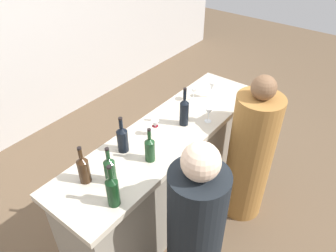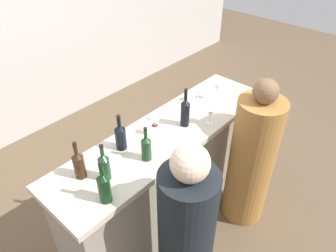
{
  "view_description": "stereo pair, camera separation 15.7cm",
  "coord_description": "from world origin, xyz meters",
  "views": [
    {
      "loc": [
        -1.63,
        -1.26,
        2.56
      ],
      "look_at": [
        0.0,
        0.0,
        1.04
      ],
      "focal_mm": 34.1,
      "sensor_mm": 36.0,
      "label": 1
    },
    {
      "loc": [
        -1.53,
        -1.38,
        2.56
      ],
      "look_at": [
        0.0,
        0.0,
        1.04
      ],
      "focal_mm": 34.1,
      "sensor_mm": 36.0,
      "label": 2
    }
  ],
  "objects": [
    {
      "name": "wine_glass_far_left",
      "position": [
        0.52,
        0.1,
        1.09
      ],
      "size": [
        0.08,
        0.08,
        0.14
      ],
      "color": "white",
      "rests_on": "bar_counter"
    },
    {
      "name": "wine_bottle_far_right_near_black",
      "position": [
        0.16,
        -0.05,
        1.12
      ],
      "size": [
        0.07,
        0.07,
        0.34
      ],
      "color": "black",
      "rests_on": "bar_counter"
    },
    {
      "name": "bar_counter",
      "position": [
        0.0,
        0.0,
        0.5
      ],
      "size": [
        2.16,
        0.58,
        0.99
      ],
      "color": "gray",
      "rests_on": "ground"
    },
    {
      "name": "wine_bottle_leftmost_dark_green",
      "position": [
        -0.79,
        -0.19,
        1.11
      ],
      "size": [
        0.08,
        0.08,
        0.32
      ],
      "color": "black",
      "rests_on": "bar_counter"
    },
    {
      "name": "wine_glass_near_center",
      "position": [
        0.66,
        -0.0,
        1.1
      ],
      "size": [
        0.06,
        0.06,
        0.17
      ],
      "color": "white",
      "rests_on": "bar_counter"
    },
    {
      "name": "person_left_guest",
      "position": [
        0.48,
        -0.54,
        0.66
      ],
      "size": [
        0.44,
        0.44,
        1.46
      ],
      "rotation": [
        0.0,
        0.0,
        1.73
      ],
      "color": "#9E6B33",
      "rests_on": "ground"
    },
    {
      "name": "wine_bottle_center_olive_green",
      "position": [
        -0.67,
        -0.04,
        1.1
      ],
      "size": [
        0.08,
        0.08,
        0.29
      ],
      "color": "#193D1E",
      "rests_on": "bar_counter"
    },
    {
      "name": "wine_bottle_rightmost_olive_green",
      "position": [
        -0.35,
        -0.11,
        1.09
      ],
      "size": [
        0.07,
        0.07,
        0.28
      ],
      "color": "#193D1E",
      "rests_on": "bar_counter"
    },
    {
      "name": "person_center_guest",
      "position": [
        -0.5,
        -0.62,
        0.68
      ],
      "size": [
        0.44,
        0.44,
        1.48
      ],
      "rotation": [
        0.0,
        0.0,
        1.77
      ],
      "color": "black",
      "rests_on": "ground"
    },
    {
      "name": "ground_plane",
      "position": [
        0.0,
        0.0,
        0.0
      ],
      "size": [
        12.0,
        12.0,
        0.0
      ],
      "primitive_type": "plane",
      "color": "brown"
    },
    {
      "name": "wine_glass_near_left",
      "position": [
        0.31,
        -0.18,
        1.09
      ],
      "size": [
        0.08,
        0.08,
        0.14
      ],
      "color": "white",
      "rests_on": "bar_counter"
    },
    {
      "name": "wine_bottle_second_right_near_black",
      "position": [
        -0.39,
        0.12,
        1.1
      ],
      "size": [
        0.08,
        0.08,
        0.3
      ],
      "color": "black",
      "rests_on": "bar_counter"
    },
    {
      "name": "back_wall",
      "position": [
        0.0,
        2.2,
        1.4
      ],
      "size": [
        8.0,
        0.1,
        2.8
      ],
      "primitive_type": "cube",
      "color": "#BCB7B2",
      "rests_on": "ground"
    },
    {
      "name": "wine_bottle_second_left_amber_brown",
      "position": [
        -0.77,
        0.1,
        1.1
      ],
      "size": [
        0.08,
        0.08,
        0.29
      ],
      "color": "#331E0F",
      "rests_on": "bar_counter"
    },
    {
      "name": "wine_glass_near_right",
      "position": [
        -0.1,
        0.05,
        1.08
      ],
      "size": [
        0.06,
        0.06,
        0.14
      ],
      "color": "white",
      "rests_on": "bar_counter"
    }
  ]
}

